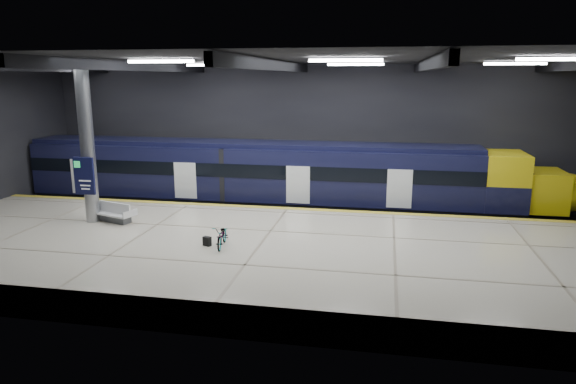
# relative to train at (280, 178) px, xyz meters

# --- Properties ---
(ground) EXTENTS (30.00, 30.00, 0.00)m
(ground) POSITION_rel_train_xyz_m (0.92, -5.50, -2.06)
(ground) COLOR black
(ground) RESTS_ON ground
(room_shell) EXTENTS (30.10, 16.10, 8.05)m
(room_shell) POSITION_rel_train_xyz_m (0.92, -5.49, 3.66)
(room_shell) COLOR black
(room_shell) RESTS_ON ground
(platform) EXTENTS (30.00, 11.00, 1.10)m
(platform) POSITION_rel_train_xyz_m (0.92, -8.00, -1.51)
(platform) COLOR beige
(platform) RESTS_ON ground
(safety_strip) EXTENTS (30.00, 0.40, 0.01)m
(safety_strip) POSITION_rel_train_xyz_m (0.92, -2.75, -0.95)
(safety_strip) COLOR gold
(safety_strip) RESTS_ON platform
(rails) EXTENTS (30.00, 1.52, 0.16)m
(rails) POSITION_rel_train_xyz_m (0.92, 0.00, -1.98)
(rails) COLOR gray
(rails) RESTS_ON ground
(train) EXTENTS (29.40, 2.84, 3.79)m
(train) POSITION_rel_train_xyz_m (0.00, 0.00, 0.00)
(train) COLOR black
(train) RESTS_ON ground
(bench) EXTENTS (2.13, 1.39, 0.87)m
(bench) POSITION_rel_train_xyz_m (-6.09, -6.44, -0.65)
(bench) COLOR #595B60
(bench) RESTS_ON platform
(bicycle) EXTENTS (0.77, 1.67, 0.85)m
(bicycle) POSITION_rel_train_xyz_m (-0.40, -8.82, -0.54)
(bicycle) COLOR #99999E
(bicycle) RESTS_ON platform
(pannier_bag) EXTENTS (0.34, 0.27, 0.35)m
(pannier_bag) POSITION_rel_train_xyz_m (-1.00, -8.82, -0.78)
(pannier_bag) COLOR black
(pannier_bag) RESTS_ON platform
(info_column) EXTENTS (0.90, 0.78, 6.90)m
(info_column) POSITION_rel_train_xyz_m (-7.08, -6.52, 2.40)
(info_column) COLOR #9EA0A5
(info_column) RESTS_ON platform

